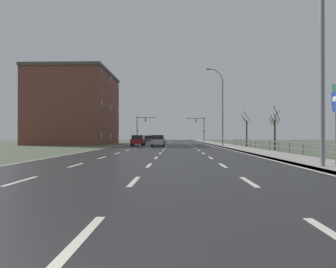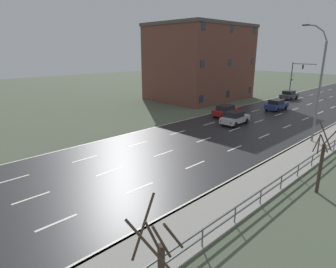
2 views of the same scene
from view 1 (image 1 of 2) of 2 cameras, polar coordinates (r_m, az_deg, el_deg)
name	(u,v)px [view 1 (image 1 of 2)]	position (r m, az deg, el deg)	size (l,w,h in m)	color
ground_plane	(168,146)	(50.38, 0.00, -2.07)	(160.00, 160.00, 0.12)	#4C5642
road_asphalt_strip	(170,143)	(62.36, 0.28, -1.69)	(14.00, 120.00, 0.03)	#232326
sidewalk_right	(213,143)	(62.76, 8.00, -1.63)	(3.00, 120.00, 0.12)	gray
guardrail	(274,144)	(29.47, 18.36, -1.75)	(0.07, 38.70, 1.00)	#515459
street_lamp_foreground	(318,38)	(15.80, 25.23, 15.23)	(2.73, 0.24, 11.59)	slate
street_lamp_midground	(222,108)	(44.16, 9.53, 4.58)	(2.31, 0.24, 10.66)	slate
highway_sign	(336,114)	(16.06, 27.76, 3.15)	(0.09, 0.68, 3.73)	slate
traffic_signal_right	(201,126)	(76.15, 5.90, 1.43)	(4.27, 0.36, 5.92)	#38383A
traffic_signal_left	(140,125)	(75.14, -4.95, 1.53)	(4.61, 0.36, 6.05)	#38383A
car_distant	(138,140)	(47.07, -5.40, -1.14)	(1.86, 4.11, 1.57)	maroon
car_far_right	(149,139)	(66.42, -3.46, -0.92)	(1.87, 4.11, 1.57)	#474C51
car_mid_centre	(158,141)	(44.14, -1.86, -1.19)	(1.97, 4.17, 1.57)	#B7B7BC
car_far_left	(159,140)	(55.59, -1.56, -1.03)	(1.89, 4.13, 1.57)	navy
brick_building	(75,108)	(58.86, -16.18, 4.43)	(12.69, 16.71, 12.68)	brown
bare_tree_mid	(275,131)	(34.91, 18.50, 0.47)	(1.00, 1.04, 4.53)	#423328
bare_tree_far	(247,132)	(44.60, 13.83, 0.41)	(1.05, 1.01, 4.80)	#423328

